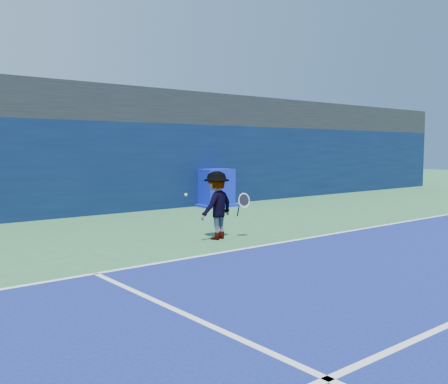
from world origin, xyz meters
The scene contains 7 objects.
ground centered at (0.00, 0.00, 0.00)m, with size 80.00×80.00×0.00m, color #316F40.
baseline centered at (0.00, 3.00, 0.01)m, with size 24.00×0.10×0.01m, color white.
stadium_band centered at (0.00, 11.50, 3.60)m, with size 36.00×3.00×1.20m, color black.
back_wall_assembly centered at (0.00, 10.50, 1.50)m, with size 36.00×1.03×3.00m.
equipment_cart centered at (2.78, 9.74, 0.63)m, with size 1.51×1.51×1.38m.
tennis_player centered at (-1.36, 4.30, 0.80)m, with size 1.31×0.85×1.60m.
tennis_ball centered at (-1.53, 5.32, 0.99)m, with size 0.07×0.07×0.07m.
Camera 1 is at (-8.53, -4.84, 2.13)m, focal length 40.00 mm.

